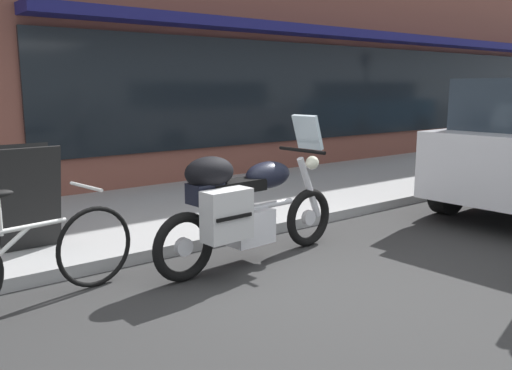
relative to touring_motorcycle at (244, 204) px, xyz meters
The scene contains 5 objects.
ground_plane 0.94m from the touring_motorcycle, 88.71° to the right, with size 80.00×80.00×0.00m, color #2B2B2B.
sidewalk_curb 9.29m from the touring_motorcycle, 13.58° to the left, with size 30.00×3.08×0.12m.
touring_motorcycle is the anchor object (origin of this frame).
parked_bicycle 1.88m from the touring_motorcycle, behind, with size 1.77×0.48×0.94m.
sandwich_board_sign 2.08m from the touring_motorcycle, 137.20° to the left, with size 0.55×0.42×0.99m.
Camera 1 is at (-2.92, -3.16, 1.67)m, focal length 37.63 mm.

